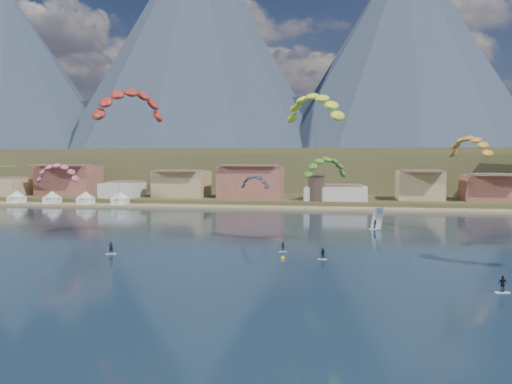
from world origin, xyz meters
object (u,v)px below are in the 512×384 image
at_px(watchtower, 316,187).
at_px(buoy, 283,258).
at_px(kitesurfer_green, 325,165).
at_px(windsurfer, 376,223).
at_px(kitesurfer_yellow, 315,104).
at_px(kitesurfer_red, 129,100).

height_order(watchtower, buoy, watchtower).
xyz_separation_m(kitesurfer_green, windsurfer, (10.23, 22.69, -13.06)).
relative_size(watchtower, windsurfer, 1.81).
height_order(kitesurfer_yellow, windsurfer, kitesurfer_yellow).
height_order(kitesurfer_red, kitesurfer_yellow, kitesurfer_red).
xyz_separation_m(kitesurfer_red, buoy, (31.31, -14.15, -26.64)).
distance_m(watchtower, kitesurfer_red, 83.46).
bearing_deg(windsurfer, kitesurfer_yellow, -114.22).
height_order(kitesurfer_green, windsurfer, kitesurfer_green).
xyz_separation_m(watchtower, kitesurfer_green, (6.21, -73.81, 8.20)).
height_order(kitesurfer_yellow, buoy, kitesurfer_yellow).
height_order(kitesurfer_red, windsurfer, kitesurfer_red).
xyz_separation_m(kitesurfer_yellow, kitesurfer_green, (1.68, 3.78, -10.60)).
xyz_separation_m(kitesurfer_red, kitesurfer_yellow, (35.35, -2.76, -1.58)).
relative_size(kitesurfer_yellow, kitesurfer_green, 1.57).
height_order(watchtower, kitesurfer_green, kitesurfer_green).
xyz_separation_m(kitesurfer_red, windsurfer, (47.25, 23.71, -25.24)).
bearing_deg(kitesurfer_green, buoy, -110.63).
distance_m(kitesurfer_red, kitesurfer_green, 38.99).
relative_size(watchtower, kitesurfer_green, 0.48).
bearing_deg(watchtower, kitesurfer_green, -85.19).
relative_size(kitesurfer_green, buoy, 26.95).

